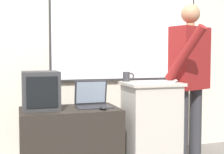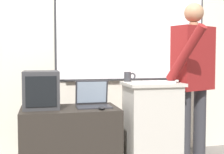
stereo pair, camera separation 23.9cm
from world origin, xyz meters
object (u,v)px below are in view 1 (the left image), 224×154
(crt_monitor, at_px, (41,90))
(person_presenter, at_px, (190,74))
(wireless_keyboard, at_px, (153,82))
(lectern_podium, at_px, (151,129))
(coffee_mug, at_px, (127,77))
(side_desk, at_px, (70,146))
(computer_mouse_by_keyboard, at_px, (174,80))
(laptop, at_px, (92,98))
(computer_mouse_by_laptop, at_px, (103,108))

(crt_monitor, bearing_deg, person_presenter, -3.65)
(wireless_keyboard, xyz_separation_m, crt_monitor, (-1.05, 0.21, -0.07))
(lectern_podium, bearing_deg, coffee_mug, 140.22)
(side_desk, xyz_separation_m, computer_mouse_by_keyboard, (1.01, -0.15, 0.61))
(laptop, bearing_deg, crt_monitor, 180.00)
(laptop, relative_size, computer_mouse_by_laptop, 3.31)
(wireless_keyboard, bearing_deg, crt_monitor, 168.94)
(wireless_keyboard, distance_m, computer_mouse_by_laptop, 0.56)
(computer_mouse_by_keyboard, bearing_deg, laptop, 165.18)
(computer_mouse_by_laptop, bearing_deg, computer_mouse_by_keyboard, 1.49)
(person_presenter, relative_size, coffee_mug, 14.34)
(laptop, xyz_separation_m, computer_mouse_by_keyboard, (0.78, -0.21, 0.17))
(side_desk, height_order, laptop, laptop)
(wireless_keyboard, relative_size, computer_mouse_by_laptop, 4.02)
(person_presenter, bearing_deg, lectern_podium, 162.96)
(wireless_keyboard, height_order, crt_monitor, crt_monitor)
(computer_mouse_by_laptop, bearing_deg, laptop, 101.77)
(computer_mouse_by_laptop, height_order, computer_mouse_by_keyboard, computer_mouse_by_keyboard)
(computer_mouse_by_laptop, xyz_separation_m, crt_monitor, (-0.54, 0.23, 0.16))
(laptop, bearing_deg, coffee_mug, 2.43)
(side_desk, distance_m, laptop, 0.50)
(lectern_podium, bearing_deg, person_presenter, 6.28)
(wireless_keyboard, xyz_separation_m, coffee_mug, (-0.19, 0.22, 0.04))
(person_presenter, xyz_separation_m, coffee_mug, (-0.66, 0.11, -0.02))
(person_presenter, relative_size, computer_mouse_by_keyboard, 17.45)
(lectern_podium, height_order, side_desk, lectern_podium)
(laptop, distance_m, crt_monitor, 0.50)
(laptop, bearing_deg, computer_mouse_by_laptop, -78.23)
(side_desk, relative_size, coffee_mug, 7.54)
(side_desk, xyz_separation_m, wireless_keyboard, (0.79, -0.14, 0.60))
(side_desk, relative_size, computer_mouse_by_laptop, 9.18)
(computer_mouse_by_laptop, distance_m, coffee_mug, 0.48)
(lectern_podium, distance_m, person_presenter, 0.71)
(laptop, xyz_separation_m, wireless_keyboard, (0.56, -0.21, 0.16))
(computer_mouse_by_laptop, distance_m, computer_mouse_by_keyboard, 0.77)
(side_desk, bearing_deg, computer_mouse_by_laptop, -30.88)
(person_presenter, xyz_separation_m, wireless_keyboard, (-0.47, -0.11, -0.06))
(lectern_podium, height_order, person_presenter, person_presenter)
(computer_mouse_by_laptop, bearing_deg, coffee_mug, 37.05)
(side_desk, relative_size, laptop, 2.77)
(lectern_podium, xyz_separation_m, crt_monitor, (-1.06, 0.15, 0.41))
(wireless_keyboard, distance_m, coffee_mug, 0.29)
(lectern_podium, height_order, laptop, laptop)
(person_presenter, bearing_deg, laptop, 151.28)
(lectern_podium, relative_size, computer_mouse_by_laptop, 9.49)
(laptop, relative_size, coffee_mug, 2.72)
(laptop, bearing_deg, side_desk, -165.26)
(side_desk, height_order, wireless_keyboard, wireless_keyboard)
(side_desk, distance_m, computer_mouse_by_laptop, 0.49)
(computer_mouse_by_laptop, relative_size, crt_monitor, 0.26)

